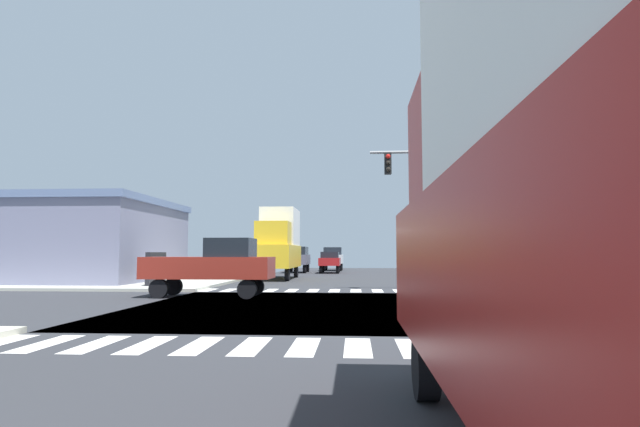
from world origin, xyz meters
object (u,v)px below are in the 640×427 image
sedan_outer_1 (330,260)px  pickup_trailing_2 (333,258)px  pickup_nearside_1 (213,265)px  street_lamp (485,206)px  box_truck_leading_2 (279,241)px  traffic_signal_mast (463,181)px  bank_building (77,241)px  box_truck_crossing_1 (611,135)px  suv_middle_3 (298,257)px

sedan_outer_1 → pickup_trailing_2: bearing=-90.0°
pickup_nearside_1 → street_lamp: bearing=128.8°
street_lamp → box_truck_leading_2: bearing=163.8°
street_lamp → sedan_outer_1: (-10.03, 14.77, -3.44)m
pickup_trailing_2 → pickup_nearside_1: bearing=83.8°
pickup_trailing_2 → sedan_outer_1: 6.65m
street_lamp → pickup_trailing_2: street_lamp is taller
traffic_signal_mast → pickup_nearside_1: 12.11m
bank_building → street_lamp: bearing=2.6°
street_lamp → bank_building: 24.73m
sedan_outer_1 → traffic_signal_mast: bearing=108.6°
bank_building → pickup_trailing_2: bearing=57.1°
pickup_nearside_1 → pickup_trailing_2: same height
box_truck_crossing_1 → box_truck_leading_2: (-7.00, 31.54, 0.00)m
box_truck_leading_2 → pickup_trailing_2: box_truck_leading_2 is taller
pickup_nearside_1 → box_truck_crossing_1: box_truck_crossing_1 is taller
pickup_nearside_1 → bank_building: bearing=-131.3°
traffic_signal_mast → box_truck_crossing_1: 21.25m
traffic_signal_mast → pickup_trailing_2: traffic_signal_mast is taller
box_truck_leading_2 → pickup_trailing_2: size_ratio=1.41×
box_truck_leading_2 → bank_building: bearing=23.0°
suv_middle_3 → sedan_outer_1: (3.00, -0.94, -0.28)m
street_lamp → pickup_trailing_2: size_ratio=1.48×
street_lamp → pickup_nearside_1: bearing=-141.2°
suv_middle_3 → sedan_outer_1: 3.16m
box_truck_crossing_1 → box_truck_leading_2: size_ratio=1.00×
traffic_signal_mast → pickup_nearside_1: traffic_signal_mast is taller
traffic_signal_mast → bank_building: size_ratio=0.59×
box_truck_crossing_1 → pickup_nearside_1: bearing=113.9°
sedan_outer_1 → box_truck_leading_2: bearing=74.7°
traffic_signal_mast → pickup_trailing_2: (-7.29, 28.34, -3.86)m
box_truck_crossing_1 → bank_building: bearing=124.9°
traffic_signal_mast → sedan_outer_1: bearing=108.6°
box_truck_leading_2 → pickup_trailing_2: bearing=-99.7°
traffic_signal_mast → bank_building: bearing=165.1°
street_lamp → pickup_nearside_1: street_lamp is taller
street_lamp → suv_middle_3: (-13.03, 15.71, -3.16)m
traffic_signal_mast → suv_middle_3: traffic_signal_mast is taller
traffic_signal_mast → sedan_outer_1: 23.24m
box_truck_leading_2 → traffic_signal_mast: bearing=133.9°
box_truck_crossing_1 → pickup_trailing_2: box_truck_crossing_1 is taller
box_truck_leading_2 → sedan_outer_1: 11.47m
box_truck_leading_2 → sedan_outer_1: (3.00, 10.98, -1.45)m
traffic_signal_mast → bank_building: (-21.88, 5.81, -2.65)m
traffic_signal_mast → suv_middle_3: (-10.29, 22.64, -3.76)m
box_truck_leading_2 → pickup_trailing_2: 17.93m
box_truck_crossing_1 → sedan_outer_1: (-4.00, 42.52, -1.45)m
traffic_signal_mast → sedan_outer_1: traffic_signal_mast is taller
traffic_signal_mast → box_truck_leading_2: bearing=133.9°
bank_building → pickup_nearside_1: bearing=-41.3°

